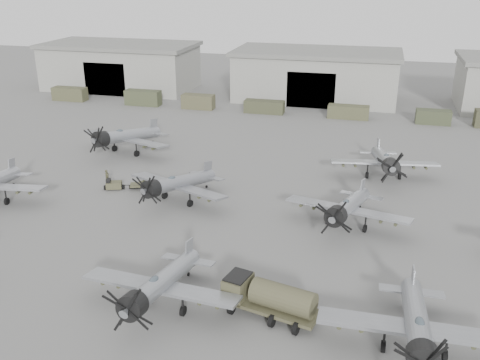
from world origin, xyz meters
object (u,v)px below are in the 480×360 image
at_px(aircraft_near_1, 158,285).
at_px(fuel_tanker, 270,296).
at_px(aircraft_mid_2, 347,207).
at_px(aircraft_far_1, 385,161).
at_px(ground_crew, 107,177).
at_px(aircraft_far_0, 124,137).
at_px(aircraft_mid_1, 176,184).
at_px(tug_trailer, 126,185).
at_px(aircraft_near_2, 417,328).

bearing_deg(aircraft_near_1, fuel_tanker, 15.90).
bearing_deg(aircraft_mid_2, aircraft_far_1, 89.41).
bearing_deg(ground_crew, fuel_tanker, -117.32).
height_order(aircraft_mid_2, aircraft_far_1, aircraft_far_1).
bearing_deg(aircraft_far_0, aircraft_near_1, -42.22).
bearing_deg(aircraft_mid_1, tug_trailer, -176.63).
bearing_deg(fuel_tanker, tug_trailer, 150.55).
bearing_deg(aircraft_far_1, aircraft_near_1, -125.61).
bearing_deg(tug_trailer, ground_crew, 145.33).
bearing_deg(aircraft_near_1, aircraft_mid_1, 111.83).
bearing_deg(tug_trailer, aircraft_mid_1, -38.02).
distance_m(aircraft_near_1, aircraft_near_2, 16.86).
bearing_deg(aircraft_mid_1, aircraft_far_1, 51.93).
xyz_separation_m(aircraft_near_2, tug_trailer, (-28.80, 20.21, -1.73)).
relative_size(aircraft_mid_1, aircraft_mid_2, 0.97).
bearing_deg(aircraft_far_1, aircraft_near_2, -95.13).
distance_m(aircraft_far_1, fuel_tanker, 29.04).
xyz_separation_m(aircraft_mid_1, aircraft_far_1, (20.26, 12.00, 0.09)).
relative_size(aircraft_near_1, tug_trailer, 1.92).
xyz_separation_m(aircraft_near_2, fuel_tanker, (-9.39, 2.02, -0.71)).
bearing_deg(ground_crew, aircraft_mid_1, -93.69).
distance_m(aircraft_mid_1, tug_trailer, 7.04).
bearing_deg(aircraft_near_1, aircraft_near_2, 2.84).
bearing_deg(aircraft_far_1, tug_trailer, -168.71).
relative_size(aircraft_far_1, ground_crew, 7.20).
relative_size(aircraft_far_0, ground_crew, 7.62).
relative_size(aircraft_far_0, fuel_tanker, 1.82).
height_order(aircraft_near_2, aircraft_far_0, aircraft_far_0).
height_order(aircraft_far_0, ground_crew, aircraft_far_0).
distance_m(aircraft_mid_1, aircraft_far_0, 17.34).
relative_size(aircraft_near_2, fuel_tanker, 1.70).
xyz_separation_m(aircraft_near_2, aircraft_mid_2, (-5.26, 16.57, -0.09)).
bearing_deg(ground_crew, aircraft_near_2, -110.33).
relative_size(aircraft_near_2, ground_crew, 7.14).
xyz_separation_m(aircraft_near_1, aircraft_mid_1, (-5.43, 17.57, -0.00)).
xyz_separation_m(aircraft_near_1, tug_trailer, (-11.95, 19.68, -1.63)).
bearing_deg(tug_trailer, aircraft_mid_2, -28.87).
relative_size(aircraft_mid_1, aircraft_far_1, 0.94).
xyz_separation_m(aircraft_near_2, aircraft_mid_1, (-22.28, 18.10, -0.11)).
bearing_deg(aircraft_mid_2, aircraft_far_0, 166.63).
height_order(aircraft_far_1, fuel_tanker, aircraft_far_1).
bearing_deg(aircraft_mid_2, aircraft_near_2, -59.54).
bearing_deg(ground_crew, aircraft_far_0, 28.70).
bearing_deg(aircraft_far_0, ground_crew, -56.52).
distance_m(aircraft_mid_2, fuel_tanker, 15.14).
relative_size(aircraft_far_0, aircraft_far_1, 1.06).
bearing_deg(aircraft_mid_2, aircraft_mid_1, -172.27).
distance_m(fuel_tanker, ground_crew, 28.97).
height_order(aircraft_near_1, tug_trailer, aircraft_near_1).
xyz_separation_m(aircraft_near_1, aircraft_far_1, (14.83, 29.56, 0.09)).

